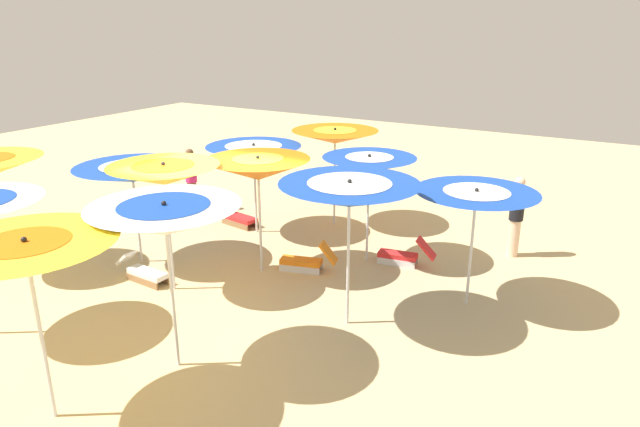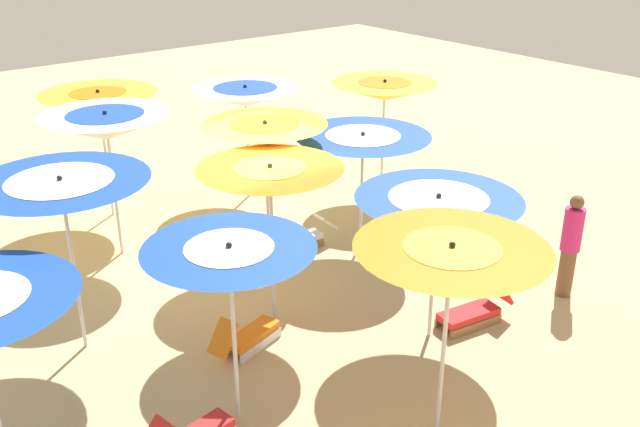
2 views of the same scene
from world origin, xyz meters
TOP-DOWN VIEW (x-y plane):
  - ground at (0.00, 0.00)m, footprint 36.92×36.92m
  - beach_umbrella_1 at (1.82, 2.48)m, footprint 1.90×1.90m
  - beach_umbrella_2 at (0.14, 4.12)m, footprint 2.07×2.07m
  - beach_umbrella_3 at (2.69, -0.06)m, footprint 2.24×2.24m
  - beach_umbrella_4 at (0.21, 0.93)m, footprint 2.02×2.02m
  - beach_umbrella_5 at (-1.22, 2.70)m, footprint 2.20×2.20m
  - beach_umbrella_6 at (1.10, -2.42)m, footprint 2.09×2.09m
  - beach_umbrella_7 at (-0.75, -0.58)m, footprint 1.99×1.99m
  - beach_umbrella_8 at (-2.27, 0.04)m, footprint 2.27×2.27m
  - beach_umbrella_9 at (0.54, -4.08)m, footprint 2.13×2.13m
  - beach_umbrella_10 at (-2.09, -3.23)m, footprint 2.07×2.07m
  - beach_umbrella_11 at (-4.36, -1.67)m, footprint 2.10×2.10m
  - lounger_0 at (0.98, 1.40)m, footprint 1.21×0.63m
  - lounger_1 at (-1.49, -0.61)m, footprint 1.22×0.37m
  - lounger_2 at (-1.93, 2.88)m, footprint 1.20×0.56m
  - beachgoer_0 at (-3.69, 3.21)m, footprint 0.30×0.30m
  - beach_ball at (-2.54, -4.14)m, footprint 0.26×0.26m

SIDE VIEW (x-z plane):
  - ground at x=0.00m, z-range -0.04..0.00m
  - beach_ball at x=-2.54m, z-range 0.00..0.26m
  - lounger_1 at x=-1.49m, z-range -0.07..0.45m
  - lounger_2 at x=-1.93m, z-range -0.10..0.49m
  - lounger_0 at x=0.98m, z-range -0.11..0.53m
  - beachgoer_0 at x=-3.69m, z-range 0.04..1.70m
  - beach_umbrella_5 at x=-1.22m, z-range 0.83..3.01m
  - beach_umbrella_8 at x=-2.27m, z-range 0.85..2.99m
  - beach_umbrella_1 at x=1.82m, z-range 0.95..3.26m
  - beach_umbrella_10 at x=-2.09m, z-range 0.93..3.27m
  - beach_umbrella_4 at x=0.21m, z-range 0.94..3.34m
  - beach_umbrella_11 at x=-4.36m, z-range 0.96..3.36m
  - beach_umbrella_2 at x=0.14m, z-range 1.00..3.43m
  - beach_umbrella_7 at x=-0.75m, z-range 1.00..3.49m
  - beach_umbrella_9 at x=0.54m, z-range 1.02..3.51m
  - beach_umbrella_3 at x=2.69m, z-range 1.01..3.53m
  - beach_umbrella_6 at x=1.10m, z-range 1.01..3.57m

